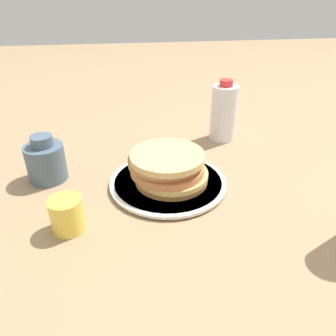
% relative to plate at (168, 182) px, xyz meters
% --- Properties ---
extents(ground_plane, '(4.00, 4.00, 0.00)m').
position_rel_plate_xyz_m(ground_plane, '(0.03, -0.01, -0.01)').
color(ground_plane, '#9E7F5B').
extents(plate, '(0.28, 0.28, 0.01)m').
position_rel_plate_xyz_m(plate, '(0.00, 0.00, 0.00)').
color(plate, silver).
rests_on(plate, ground_plane).
extents(pancake_stack, '(0.19, 0.18, 0.08)m').
position_rel_plate_xyz_m(pancake_stack, '(-0.00, 0.00, 0.04)').
color(pancake_stack, '#C9874A').
rests_on(pancake_stack, plate).
extents(juice_glass, '(0.07, 0.07, 0.07)m').
position_rel_plate_xyz_m(juice_glass, '(0.22, 0.13, 0.03)').
color(juice_glass, yellow).
rests_on(juice_glass, ground_plane).
extents(cream_jug, '(0.09, 0.09, 0.12)m').
position_rel_plate_xyz_m(cream_jug, '(0.29, -0.07, 0.04)').
color(cream_jug, '#4C6075').
rests_on(cream_jug, ground_plane).
extents(water_bottle_mid, '(0.08, 0.08, 0.18)m').
position_rel_plate_xyz_m(water_bottle_mid, '(-0.20, -0.24, 0.08)').
color(water_bottle_mid, white).
rests_on(water_bottle_mid, ground_plane).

